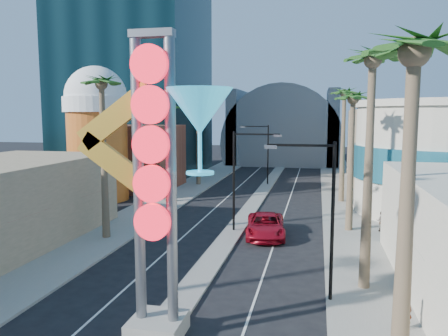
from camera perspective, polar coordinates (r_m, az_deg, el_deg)
sidewalk_west at (r=51.79m, az=-5.95°, el=-3.35°), size 5.00×100.00×0.15m
sidewalk_east at (r=49.38m, az=15.56°, el=-4.07°), size 5.00×100.00×0.15m
median at (r=52.63m, az=4.97°, el=-3.17°), size 1.60×84.00×0.15m
hotel_tower at (r=73.04m, az=-11.72°, el=19.20°), size 20.00×20.00×50.00m
brick_filler_west at (r=56.34m, az=-11.35°, el=1.41°), size 10.00×10.00×8.00m
filler_east at (r=62.32m, az=20.99°, el=2.52°), size 10.00×20.00×10.00m
beer_mug at (r=49.35m, az=-16.24°, el=4.99°), size 7.00×7.00×14.50m
turquoise_building at (r=45.13m, az=26.98°, el=1.05°), size 16.60×16.60×10.60m
canopy at (r=85.81m, az=7.85°, el=3.52°), size 22.00×16.00×22.00m
neon_sign at (r=17.42m, az=-6.62°, el=0.47°), size 6.53×2.60×12.55m
streetlight_0 at (r=34.21m, az=2.19°, el=-0.45°), size 3.79×0.25×8.00m
streetlight_1 at (r=58.01m, az=5.23°, el=2.54°), size 3.79×0.25×8.00m
streetlight_2 at (r=21.88m, az=12.79°, el=-4.91°), size 3.45×0.25×8.00m
palm_1 at (r=33.25m, az=-15.68°, el=9.36°), size 2.40×2.40×12.70m
palm_2 at (r=46.08m, az=-7.44°, el=7.12°), size 2.40×2.40×11.20m
palm_3 at (r=57.53m, az=-3.42°, el=7.11°), size 2.40×2.40×11.20m
palm_4 at (r=13.73m, az=23.49°, el=11.09°), size 2.40×2.40×12.20m
palm_5 at (r=23.66m, az=18.79°, el=11.44°), size 2.40×2.40×13.20m
palm_6 at (r=35.53m, az=16.49°, el=7.72°), size 2.40×2.40×11.70m
palm_7 at (r=47.53m, az=15.44°, el=8.55°), size 2.40×2.40×12.70m
red_pickup at (r=33.85m, az=5.45°, el=-7.48°), size 3.56×6.49×1.72m
pedestrian_a at (r=21.00m, az=22.55°, el=-16.86°), size 0.62×0.43×1.64m
pedestrian_b at (r=36.74m, az=19.87°, el=-6.57°), size 0.92×0.81×1.60m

